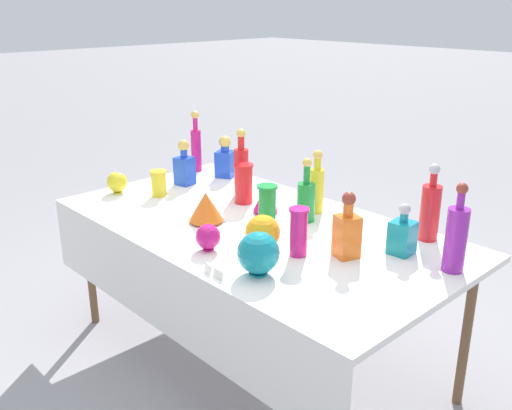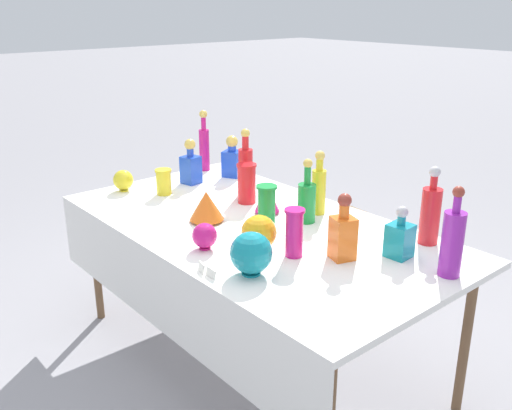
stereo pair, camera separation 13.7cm
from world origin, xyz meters
TOP-DOWN VIEW (x-y plane):
  - ground_plane at (0.00, 0.00)m, footprint 40.00×40.00m
  - display_table at (0.00, -0.04)m, footprint 2.02×1.10m
  - tall_bottle_0 at (-0.94, 0.36)m, footprint 0.06×0.06m
  - tall_bottle_1 at (-0.38, 0.24)m, footprint 0.08×0.08m
  - tall_bottle_2 at (0.91, 0.23)m, footprint 0.09×0.09m
  - tall_bottle_3 at (0.09, 0.34)m, footprint 0.07×0.07m
  - tall_bottle_4 at (0.67, 0.44)m, footprint 0.09×0.09m
  - tall_bottle_5 at (0.13, 0.21)m, footprint 0.09×0.09m
  - square_decanter_0 at (0.67, 0.22)m, footprint 0.10×0.10m
  - square_decanter_1 at (0.53, 0.02)m, footprint 0.12×0.12m
  - square_decanter_2 at (-0.76, 0.14)m, footprint 0.11×0.11m
  - square_decanter_3 at (-0.72, 0.41)m, footprint 0.14×0.14m
  - slender_vase_0 at (-0.68, -0.10)m, footprint 0.09×0.09m
  - slender_vase_1 at (-0.28, 0.17)m, footprint 0.11×0.11m
  - slender_vase_2 at (0.08, 0.00)m, footprint 0.10×0.10m
  - slender_vase_3 at (0.38, -0.11)m, footprint 0.09×0.09m
  - fluted_vase_0 at (-0.08, 0.14)m, footprint 0.13×0.13m
  - fluted_vase_1 at (-0.19, -0.16)m, footprint 0.17×0.17m
  - round_bowl_0 at (0.24, -0.19)m, footprint 0.15×0.15m
  - round_bowl_1 at (0.08, -0.36)m, footprint 0.11×0.11m
  - round_bowl_2 at (-0.89, -0.24)m, footprint 0.11×0.11m
  - round_bowl_3 at (0.40, -0.36)m, footprint 0.17×0.17m
  - price_tag_left at (0.25, -0.50)m, footprint 0.05×0.03m
  - price_tag_center at (0.31, -0.50)m, footprint 0.06×0.02m
  - cardboard_box_behind_left at (-0.39, 1.32)m, footprint 0.57×0.48m
  - cardboard_box_behind_right at (-0.42, 1.14)m, footprint 0.53×0.42m

SIDE VIEW (x-z plane):
  - ground_plane at x=0.00m, z-range 0.00..0.00m
  - cardboard_box_behind_right at x=-0.42m, z-range -0.04..0.30m
  - cardboard_box_behind_left at x=-0.39m, z-range -0.04..0.31m
  - display_table at x=0.00m, z-range 0.32..1.08m
  - price_tag_center at x=0.31m, z-range 0.76..0.79m
  - price_tag_left at x=0.25m, z-range 0.76..0.80m
  - round_bowl_1 at x=0.08m, z-range 0.76..0.88m
  - round_bowl_2 at x=-0.89m, z-range 0.76..0.89m
  - fluted_vase_0 at x=-0.08m, z-range 0.76..0.91m
  - slender_vase_0 at x=-0.68m, z-range 0.77..0.91m
  - fluted_vase_1 at x=-0.19m, z-range 0.76..0.92m
  - round_bowl_0 at x=0.24m, z-range 0.76..0.93m
  - square_decanter_0 at x=0.67m, z-range 0.73..0.96m
  - round_bowl_3 at x=0.40m, z-range 0.76..0.94m
  - square_decanter_3 at x=-0.72m, z-range 0.74..1.00m
  - square_decanter_2 at x=-0.76m, z-range 0.74..1.00m
  - slender_vase_3 at x=0.38m, z-range 0.77..0.98m
  - slender_vase_1 at x=-0.28m, z-range 0.77..0.98m
  - tall_bottle_5 at x=0.13m, z-range 0.72..1.04m
  - slender_vase_2 at x=0.08m, z-range 0.77..0.98m
  - square_decanter_1 at x=0.53m, z-range 0.73..1.02m
  - tall_bottle_3 at x=0.09m, z-range 0.74..1.06m
  - tall_bottle_4 at x=0.67m, z-range 0.73..1.08m
  - tall_bottle_2 at x=0.91m, z-range 0.72..1.09m
  - tall_bottle_1 at x=-0.38m, z-range 0.73..1.10m
  - tall_bottle_0 at x=-0.94m, z-range 0.73..1.12m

